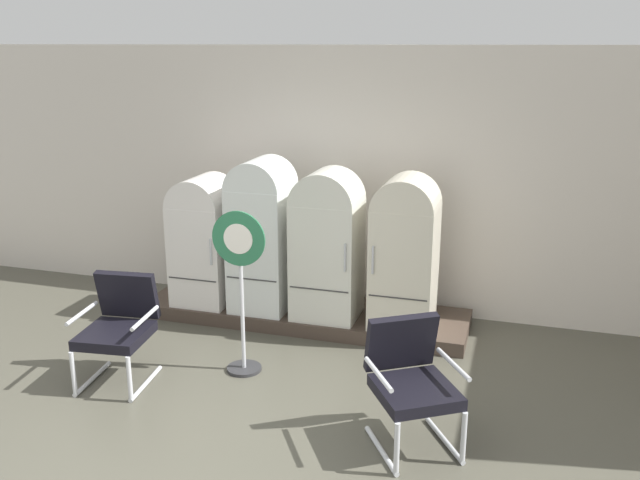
{
  "coord_description": "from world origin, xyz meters",
  "views": [
    {
      "loc": [
        2.17,
        -3.53,
        2.91
      ],
      "look_at": [
        0.26,
        2.75,
        1.01
      ],
      "focal_mm": 38.23,
      "sensor_mm": 36.0,
      "label": 1
    }
  ],
  "objects_px": {
    "refrigerator_1": "(262,230)",
    "sign_stand": "(241,291)",
    "armchair_right": "(411,377)",
    "refrigerator_0": "(204,236)",
    "armchair_left": "(119,323)",
    "refrigerator_2": "(327,240)",
    "refrigerator_3": "(405,247)"
  },
  "relations": [
    {
      "from": "armchair_left",
      "to": "sign_stand",
      "type": "xyz_separation_m",
      "value": [
        0.98,
        0.45,
        0.25
      ]
    },
    {
      "from": "armchair_left",
      "to": "armchair_right",
      "type": "xyz_separation_m",
      "value": [
        2.63,
        -0.25,
        0.0
      ]
    },
    {
      "from": "refrigerator_0",
      "to": "sign_stand",
      "type": "distance_m",
      "value": 1.53
    },
    {
      "from": "refrigerator_0",
      "to": "armchair_right",
      "type": "relative_size",
      "value": 1.47
    },
    {
      "from": "armchair_right",
      "to": "sign_stand",
      "type": "bearing_deg",
      "value": 157.11
    },
    {
      "from": "armchair_left",
      "to": "refrigerator_3",
      "type": "bearing_deg",
      "value": 36.25
    },
    {
      "from": "armchair_right",
      "to": "refrigerator_1",
      "type": "bearing_deg",
      "value": 135.29
    },
    {
      "from": "refrigerator_0",
      "to": "armchair_left",
      "type": "relative_size",
      "value": 1.47
    },
    {
      "from": "refrigerator_1",
      "to": "refrigerator_2",
      "type": "relative_size",
      "value": 1.05
    },
    {
      "from": "refrigerator_0",
      "to": "sign_stand",
      "type": "height_order",
      "value": "refrigerator_0"
    },
    {
      "from": "sign_stand",
      "to": "refrigerator_2",
      "type": "bearing_deg",
      "value": 68.59
    },
    {
      "from": "refrigerator_3",
      "to": "armchair_right",
      "type": "xyz_separation_m",
      "value": [
        0.39,
        -1.88,
        -0.43
      ]
    },
    {
      "from": "armchair_left",
      "to": "armchair_right",
      "type": "height_order",
      "value": "same"
    },
    {
      "from": "refrigerator_2",
      "to": "armchair_left",
      "type": "relative_size",
      "value": 1.63
    },
    {
      "from": "armchair_left",
      "to": "refrigerator_1",
      "type": "bearing_deg",
      "value": 66.76
    },
    {
      "from": "refrigerator_0",
      "to": "armchair_right",
      "type": "xyz_separation_m",
      "value": [
        2.6,
        -1.9,
        -0.35
      ]
    },
    {
      "from": "refrigerator_0",
      "to": "refrigerator_3",
      "type": "height_order",
      "value": "refrigerator_3"
    },
    {
      "from": "armchair_left",
      "to": "sign_stand",
      "type": "distance_m",
      "value": 1.1
    },
    {
      "from": "refrigerator_2",
      "to": "refrigerator_3",
      "type": "height_order",
      "value": "refrigerator_2"
    },
    {
      "from": "refrigerator_0",
      "to": "armchair_right",
      "type": "bearing_deg",
      "value": -36.18
    },
    {
      "from": "armchair_right",
      "to": "refrigerator_0",
      "type": "bearing_deg",
      "value": 143.82
    },
    {
      "from": "refrigerator_1",
      "to": "sign_stand",
      "type": "distance_m",
      "value": 1.25
    },
    {
      "from": "refrigerator_2",
      "to": "armchair_left",
      "type": "distance_m",
      "value": 2.21
    },
    {
      "from": "refrigerator_2",
      "to": "armchair_right",
      "type": "height_order",
      "value": "refrigerator_2"
    },
    {
      "from": "refrigerator_1",
      "to": "armchair_right",
      "type": "bearing_deg",
      "value": -44.71
    },
    {
      "from": "armchair_left",
      "to": "armchair_right",
      "type": "distance_m",
      "value": 2.64
    },
    {
      "from": "refrigerator_2",
      "to": "sign_stand",
      "type": "xyz_separation_m",
      "value": [
        -0.46,
        -1.17,
        -0.19
      ]
    },
    {
      "from": "refrigerator_1",
      "to": "sign_stand",
      "type": "xyz_separation_m",
      "value": [
        0.27,
        -1.2,
        -0.23
      ]
    },
    {
      "from": "refrigerator_2",
      "to": "armchair_left",
      "type": "bearing_deg",
      "value": -131.53
    },
    {
      "from": "refrigerator_3",
      "to": "sign_stand",
      "type": "bearing_deg",
      "value": -136.63
    },
    {
      "from": "refrigerator_0",
      "to": "refrigerator_3",
      "type": "distance_m",
      "value": 2.2
    },
    {
      "from": "refrigerator_2",
      "to": "armchair_left",
      "type": "xyz_separation_m",
      "value": [
        -1.44,
        -1.62,
        -0.43
      ]
    }
  ]
}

